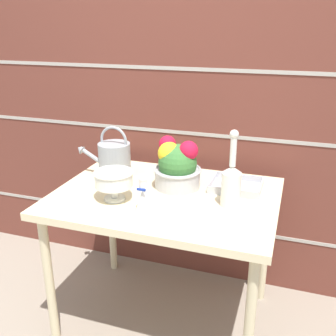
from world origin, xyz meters
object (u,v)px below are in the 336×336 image
Objects in this scene: wire_tray at (236,187)px; flower_planter at (177,166)px; glass_decanter at (231,182)px; crystal_pedestal_bowl at (114,180)px; watering_can at (114,159)px; figurine_vase at (143,197)px.

flower_planter is at bearing -166.37° from wire_tray.
crystal_pedestal_bowl is at bearing -168.19° from glass_decanter.
watering_can is at bearing 175.31° from flower_planter.
flower_planter is 1.40× the size of figurine_vase.
flower_planter is at bearing 46.03° from crystal_pedestal_bowl.
flower_planter is at bearing 156.30° from glass_decanter.
crystal_pedestal_bowl is 0.20m from figurine_vase.
wire_tray is (0.34, 0.39, -0.06)m from figurine_vase.
watering_can reaches higher than flower_planter.
figurine_vase is (0.18, -0.08, -0.03)m from crystal_pedestal_bowl.
watering_can reaches higher than wire_tray.
glass_decanter is (0.65, -0.16, 0.02)m from watering_can.
crystal_pedestal_bowl is 0.52× the size of glass_decanter.
glass_decanter is at bearing -88.17° from wire_tray.
crystal_pedestal_bowl reaches higher than wire_tray.
watering_can is at bearing 115.91° from crystal_pedestal_bowl.
flower_planter is at bearing -4.69° from watering_can.
crystal_pedestal_bowl is at bearing -64.09° from watering_can.
figurine_vase is at bearing -48.66° from watering_can.
watering_can is 0.67m from glass_decanter.
flower_planter is (0.36, -0.03, 0.01)m from watering_can.
glass_decanter reaches higher than figurine_vase.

